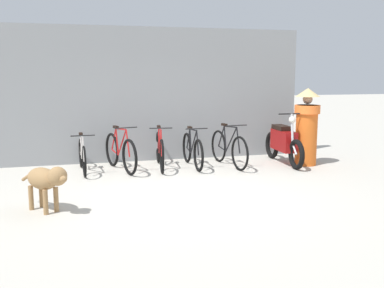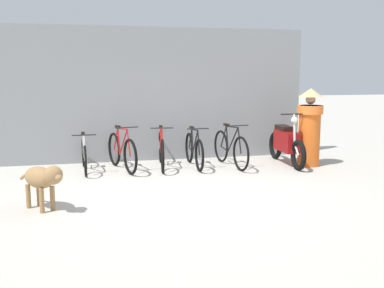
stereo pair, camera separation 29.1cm
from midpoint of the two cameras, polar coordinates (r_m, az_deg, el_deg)
ground_plane at (r=7.40m, az=-0.22°, el=-6.53°), size 60.00×60.00×0.00m
shop_wall_back at (r=10.27m, az=-4.21°, el=6.27°), size 7.13×0.20×2.99m
bicycle_0 at (r=9.34m, az=-12.68°, el=-1.38°), size 0.46×1.60×0.80m
bicycle_1 at (r=9.32m, az=-8.02°, el=-0.99°), size 0.56×1.68×0.93m
bicycle_2 at (r=9.49m, az=-3.03°, el=-0.80°), size 0.46×1.78×0.90m
bicycle_3 at (r=9.54m, az=1.13°, el=-0.81°), size 0.46×1.66×0.87m
bicycle_4 at (r=9.64m, az=5.77°, el=-0.61°), size 0.46×1.73×0.93m
motorcycle at (r=10.04m, az=12.71°, el=0.07°), size 0.58×1.92×1.15m
stray_dog at (r=6.80m, az=-17.29°, el=-4.21°), size 0.74×0.92×0.70m
person_in_robes at (r=9.96m, az=15.51°, el=2.22°), size 0.64×0.64×1.66m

